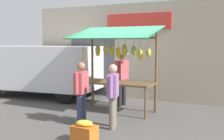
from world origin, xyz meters
The scene contains 8 objects.
ground_plane centered at (0.00, 0.00, 0.00)m, with size 40.00×40.00×0.00m, color #514F4C.
street_backdrop centered at (0.04, -2.20, 1.70)m, with size 9.00×0.30×3.40m.
market_stall centered at (0.01, -0.06, 1.57)m, with size 2.50×1.46×2.50m.
vendor_with_sunhat centered at (0.19, -0.75, 1.02)m, with size 0.44×0.72×1.71m.
shopper_with_ponytail centered at (0.23, 1.52, 0.88)m, with size 0.30×0.66×1.54m.
shopper_in_grey_tee centered at (-0.65, 1.52, 0.86)m, with size 0.34×0.64×1.52m.
parked_van centered at (3.77, -0.83, 1.12)m, with size 4.60×2.39×1.88m.
produce_crate_near centered at (-0.56, 2.63, 0.21)m, with size 0.50×0.37×0.45m.
Camera 1 is at (-3.69, 7.51, 2.03)m, focal length 46.63 mm.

